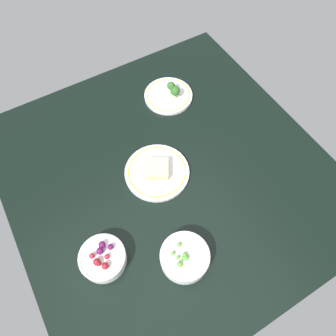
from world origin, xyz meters
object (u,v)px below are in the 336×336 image
object	(u,v)px
plate_broccoli	(169,95)
plate_sandwich	(157,171)
bowl_peas	(185,257)
bowl_berries	(103,258)

from	to	relation	value
plate_broccoli	plate_sandwich	size ratio (longest dim) A/B	0.86
plate_broccoli	plate_sandwich	xyz separation A→B (cm)	(28.43, -21.63, -0.14)
plate_broccoli	bowl_peas	xyz separation A→B (cm)	(58.70, -29.34, 1.52)
plate_broccoli	bowl_peas	size ratio (longest dim) A/B	1.31
bowl_berries	plate_sandwich	world-z (taller)	bowl_berries
plate_broccoli	bowl_berries	world-z (taller)	plate_broccoli
bowl_berries	bowl_peas	size ratio (longest dim) A/B	0.95
bowl_peas	bowl_berries	bearing A→B (deg)	-120.08
plate_sandwich	plate_broccoli	bearing A→B (deg)	142.73
bowl_berries	bowl_peas	xyz separation A→B (cm)	(12.08, 20.86, 0.24)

